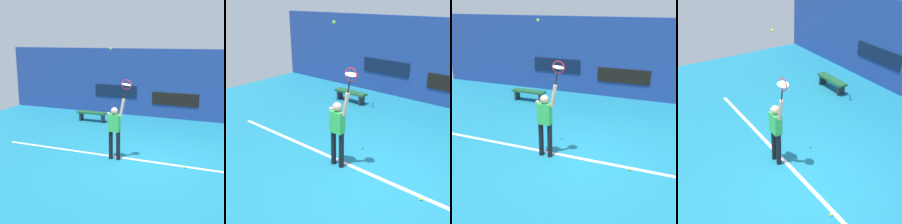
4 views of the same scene
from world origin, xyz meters
The scene contains 9 objects.
ground_plane centered at (0.00, 0.00, 0.00)m, with size 18.00×18.00×0.00m, color teal.
sponsor_banner_portside centered at (-3.00, 5.62, 1.18)m, with size 2.20×0.03×0.60m, color #0C1933.
court_baseline centered at (0.00, 0.02, 0.01)m, with size 10.00×0.10×0.01m, color white.
tennis_player centered at (-0.87, -0.15, 1.01)m, with size 0.60×0.31×1.99m.
tennis_racket centered at (-0.49, -0.16, 2.38)m, with size 0.37×0.27×0.62m.
tennis_ball centered at (-1.02, -0.09, 3.46)m, with size 0.07×0.07×0.07m, color #CCE033.
court_bench centered at (-3.49, 3.81, 0.34)m, with size 1.40×0.36×0.45m.
water_bottle centered at (-2.43, 3.81, 0.12)m, with size 0.07×0.07×0.24m, color #338CD8.
spare_ball centered at (1.35, -0.08, 0.03)m, with size 0.07×0.07×0.07m, color #CCE033.
Camera 4 is at (4.77, -3.28, 5.31)m, focal length 49.37 mm.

